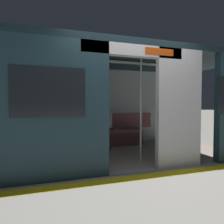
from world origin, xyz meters
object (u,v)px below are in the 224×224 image
object	(u,v)px
train_car	(109,89)
book	(116,129)
grab_pole_door	(105,109)
person_seated	(103,122)
grab_pole_far	(141,109)
bench_seat	(100,134)
handbag	(89,127)

from	to	relation	value
train_car	book	xyz separation A→B (m)	(-0.57, -1.12, -1.08)
grab_pole_door	book	bearing A→B (deg)	-115.04
person_seated	grab_pole_door	bearing A→B (deg)	75.35
train_car	grab_pole_door	xyz separation A→B (m)	(0.35, 0.84, -0.45)
train_car	grab_pole_far	world-z (taller)	train_car
train_car	grab_pole_far	xyz separation A→B (m)	(-0.47, 0.71, -0.45)
train_car	book	size ratio (longest dim) A/B	29.09
person_seated	bench_seat	bearing A→B (deg)	-33.08
book	person_seated	bearing A→B (deg)	18.12
bench_seat	handbag	size ratio (longest dim) A/B	9.89
person_seated	handbag	world-z (taller)	person_seated
grab_pole_door	grab_pole_far	size ratio (longest dim) A/B	1.00
train_car	bench_seat	world-z (taller)	train_car
handbag	grab_pole_far	bearing A→B (deg)	111.00
train_car	book	bearing A→B (deg)	-116.89
handbag	train_car	bearing A→B (deg)	101.79
bench_seat	person_seated	xyz separation A→B (m)	(-0.08, 0.05, 0.33)
bench_seat	grab_pole_door	size ratio (longest dim) A/B	1.16
handbag	grab_pole_door	xyz separation A→B (m)	(0.12, 1.97, 0.56)
grab_pole_door	grab_pole_far	bearing A→B (deg)	-170.87
train_car	book	world-z (taller)	train_car
handbag	person_seated	bearing A→B (deg)	165.48
person_seated	train_car	bearing A→B (deg)	82.30
bench_seat	grab_pole_far	size ratio (longest dim) A/B	1.16
train_car	bench_seat	size ratio (longest dim) A/B	2.49
person_seated	grab_pole_far	world-z (taller)	grab_pole_far
train_car	handbag	world-z (taller)	train_car
book	train_car	bearing A→B (deg)	68.99
book	grab_pole_far	world-z (taller)	grab_pole_far
bench_seat	grab_pole_far	xyz separation A→B (m)	(-0.41, 1.79, 0.75)
train_car	bench_seat	bearing A→B (deg)	-93.19
book	grab_pole_far	size ratio (longest dim) A/B	0.10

